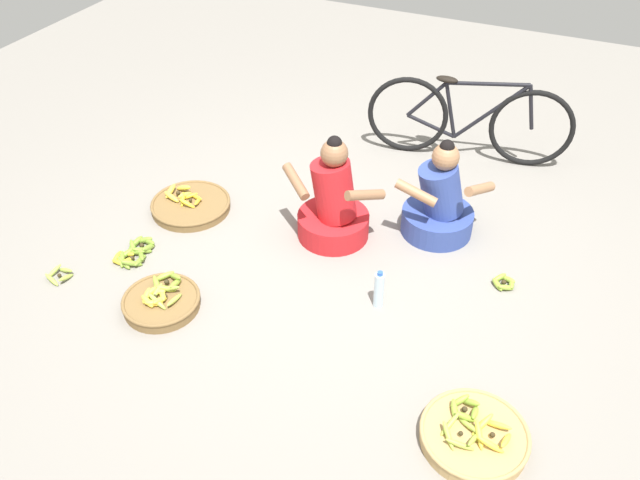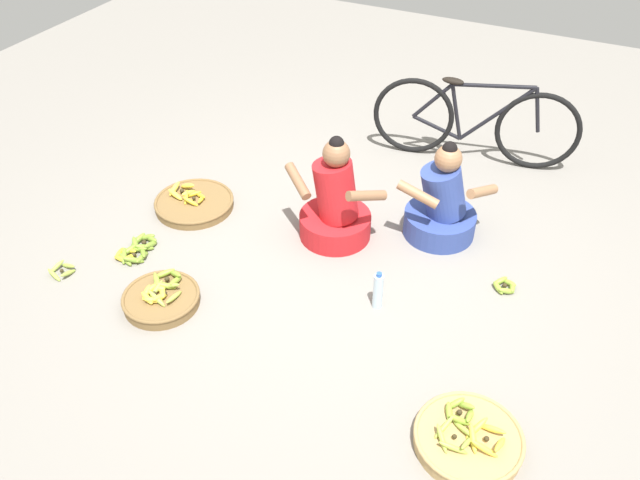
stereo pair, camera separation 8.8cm
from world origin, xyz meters
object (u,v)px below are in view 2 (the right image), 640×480
object	(u,v)px
banana_basket_near_vendor	(468,439)
loose_bananas_back_center	(62,270)
banana_basket_mid_left	(194,203)
banana_basket_front_right	(161,298)
loose_bananas_front_center	(505,286)
water_bottle	(378,291)
vendor_woman_behind	(442,206)
loose_bananas_back_right	(137,250)
bicycle_leaning	(474,122)
vendor_woman_front	(335,206)

from	to	relation	value
banana_basket_near_vendor	loose_bananas_back_center	bearing A→B (deg)	177.55
banana_basket_mid_left	banana_basket_front_right	xyz separation A→B (m)	(0.42, -0.99, 0.01)
loose_bananas_front_center	water_bottle	size ratio (longest dim) A/B	0.63
vendor_woman_behind	loose_bananas_back_right	xyz separation A→B (m)	(-1.86, -1.15, -0.21)
vendor_woman_behind	loose_bananas_back_center	distance (m)	2.68
loose_bananas_front_center	vendor_woman_behind	bearing A→B (deg)	146.30
banana_basket_front_right	loose_bananas_back_center	xyz separation A→B (m)	(-0.80, -0.05, -0.02)
banana_basket_near_vendor	loose_bananas_front_center	world-z (taller)	banana_basket_near_vendor
loose_bananas_front_center	water_bottle	distance (m)	0.88
loose_bananas_back_right	loose_bananas_back_center	world-z (taller)	loose_bananas_back_right
banana_basket_mid_left	water_bottle	xyz separation A→B (m)	(1.69, -0.40, 0.09)
banana_basket_front_right	banana_basket_mid_left	bearing A→B (deg)	113.17
banana_basket_near_vendor	loose_bananas_back_center	xyz separation A→B (m)	(-2.87, 0.12, -0.02)
bicycle_leaning	water_bottle	size ratio (longest dim) A/B	5.97
vendor_woman_front	water_bottle	distance (m)	0.80
vendor_woman_behind	bicycle_leaning	distance (m)	1.12
banana_basket_mid_left	loose_bananas_back_center	bearing A→B (deg)	-109.77
vendor_woman_front	banana_basket_mid_left	distance (m)	1.16
banana_basket_mid_left	loose_bananas_back_right	world-z (taller)	banana_basket_mid_left
banana_basket_mid_left	loose_bananas_back_right	size ratio (longest dim) A/B	1.72
loose_bananas_front_center	loose_bananas_back_right	world-z (taller)	loose_bananas_back_right
banana_basket_mid_left	loose_bananas_back_center	distance (m)	1.10
vendor_woman_behind	banana_basket_front_right	size ratio (longest dim) A/B	1.53
bicycle_leaning	loose_bananas_front_center	distance (m)	1.68
bicycle_leaning	banana_basket_near_vendor	size ratio (longest dim) A/B	2.94
banana_basket_front_right	loose_bananas_back_right	size ratio (longest dim) A/B	1.42
loose_bananas_back_right	water_bottle	world-z (taller)	water_bottle
vendor_woman_behind	loose_bananas_front_center	world-z (taller)	vendor_woman_behind
vendor_woman_behind	banana_basket_near_vendor	size ratio (longest dim) A/B	1.33
vendor_woman_behind	loose_bananas_back_center	xyz separation A→B (m)	(-2.18, -1.55, -0.22)
banana_basket_mid_left	banana_basket_front_right	world-z (taller)	banana_basket_front_right
banana_basket_mid_left	water_bottle	distance (m)	1.74
vendor_woman_front	loose_bananas_back_right	bearing A→B (deg)	-145.97
vendor_woman_behind	water_bottle	size ratio (longest dim) A/B	2.71
bicycle_leaning	vendor_woman_front	bearing A→B (deg)	-111.97
banana_basket_near_vendor	loose_bananas_back_center	world-z (taller)	banana_basket_near_vendor
vendor_woman_front	loose_bananas_back_right	distance (m)	1.44
loose_bananas_back_right	vendor_woman_behind	bearing A→B (deg)	31.76
bicycle_leaning	water_bottle	world-z (taller)	bicycle_leaning
vendor_woman_behind	loose_bananas_back_right	size ratio (longest dim) A/B	2.16
banana_basket_front_right	bicycle_leaning	bearing A→B (deg)	63.52
loose_bananas_front_center	water_bottle	bearing A→B (deg)	-143.54
loose_bananas_front_center	banana_basket_near_vendor	bearing A→B (deg)	-85.38
banana_basket_near_vendor	water_bottle	size ratio (longest dim) A/B	2.03
loose_bananas_front_center	loose_bananas_back_center	size ratio (longest dim) A/B	1.05
vendor_woman_front	vendor_woman_behind	xyz separation A→B (m)	(0.68, 0.35, -0.02)
vendor_woman_behind	banana_basket_mid_left	world-z (taller)	vendor_woman_behind
banana_basket_front_right	water_bottle	bearing A→B (deg)	24.78
banana_basket_near_vendor	water_bottle	distance (m)	1.11
bicycle_leaning	loose_bananas_back_center	distance (m)	3.40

